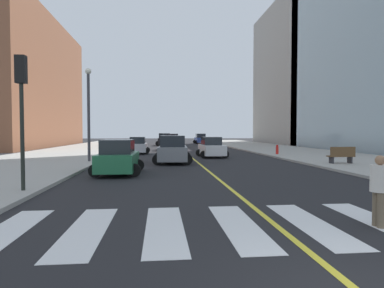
{
  "coord_description": "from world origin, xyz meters",
  "views": [
    {
      "loc": [
        -2.81,
        -3.7,
        2.28
      ],
      "look_at": [
        1.05,
        35.19,
        0.81
      ],
      "focal_mm": 30.51,
      "sensor_mm": 36.0,
      "label": 1
    }
  ],
  "objects_px": {
    "park_bench": "(341,155)",
    "car_white_second": "(212,148)",
    "car_gray_sixth": "(173,150)",
    "pedestrian_crossing": "(380,188)",
    "car_black_nearest": "(164,140)",
    "car_red_third": "(170,142)",
    "street_lamp": "(89,106)",
    "car_blue_fifth": "(201,139)",
    "fire_hydrant": "(277,150)",
    "car_green_fourth": "(118,158)",
    "car_silver_seventh": "(138,146)",
    "traffic_light_far_corner": "(22,96)"
  },
  "relations": [
    {
      "from": "car_red_third",
      "to": "car_gray_sixth",
      "type": "distance_m",
      "value": 16.54
    },
    {
      "from": "car_blue_fifth",
      "to": "fire_hydrant",
      "type": "bearing_deg",
      "value": 94.91
    },
    {
      "from": "car_red_third",
      "to": "street_lamp",
      "type": "xyz_separation_m",
      "value": [
        -6.43,
        -15.98,
        3.2
      ]
    },
    {
      "from": "car_black_nearest",
      "to": "car_white_second",
      "type": "bearing_deg",
      "value": -81.34
    },
    {
      "from": "car_green_fourth",
      "to": "car_blue_fifth",
      "type": "relative_size",
      "value": 0.96
    },
    {
      "from": "traffic_light_far_corner",
      "to": "park_bench",
      "type": "relative_size",
      "value": 2.68
    },
    {
      "from": "car_gray_sixth",
      "to": "fire_hydrant",
      "type": "distance_m",
      "value": 12.14
    },
    {
      "from": "car_black_nearest",
      "to": "street_lamp",
      "type": "xyz_separation_m",
      "value": [
        -5.85,
        -29.59,
        3.2
      ]
    },
    {
      "from": "car_black_nearest",
      "to": "traffic_light_far_corner",
      "type": "relative_size",
      "value": 0.94
    },
    {
      "from": "fire_hydrant",
      "to": "street_lamp",
      "type": "relative_size",
      "value": 0.13
    },
    {
      "from": "car_gray_sixth",
      "to": "pedestrian_crossing",
      "type": "height_order",
      "value": "car_gray_sixth"
    },
    {
      "from": "car_black_nearest",
      "to": "car_green_fourth",
      "type": "distance_m",
      "value": 36.18
    },
    {
      "from": "car_silver_seventh",
      "to": "park_bench",
      "type": "distance_m",
      "value": 19.8
    },
    {
      "from": "car_green_fourth",
      "to": "car_red_third",
      "type": "bearing_deg",
      "value": 82.09
    },
    {
      "from": "car_red_third",
      "to": "car_gray_sixth",
      "type": "xyz_separation_m",
      "value": [
        -0.37,
        -16.54,
        -0.02
      ]
    },
    {
      "from": "traffic_light_far_corner",
      "to": "fire_hydrant",
      "type": "distance_m",
      "value": 24.24
    },
    {
      "from": "car_blue_fifth",
      "to": "traffic_light_far_corner",
      "type": "xyz_separation_m",
      "value": [
        -12.81,
        -49.65,
        2.67
      ]
    },
    {
      "from": "car_red_third",
      "to": "street_lamp",
      "type": "relative_size",
      "value": 0.68
    },
    {
      "from": "park_bench",
      "to": "street_lamp",
      "type": "height_order",
      "value": "street_lamp"
    },
    {
      "from": "car_blue_fifth",
      "to": "fire_hydrant",
      "type": "distance_m",
      "value": 32.02
    },
    {
      "from": "car_blue_fifth",
      "to": "pedestrian_crossing",
      "type": "bearing_deg",
      "value": 86.14
    },
    {
      "from": "car_white_second",
      "to": "car_red_third",
      "type": "distance_m",
      "value": 11.78
    },
    {
      "from": "car_white_second",
      "to": "park_bench",
      "type": "relative_size",
      "value": 2.26
    },
    {
      "from": "car_silver_seventh",
      "to": "car_blue_fifth",
      "type": "bearing_deg",
      "value": 70.15
    },
    {
      "from": "car_gray_sixth",
      "to": "fire_hydrant",
      "type": "bearing_deg",
      "value": 34.92
    },
    {
      "from": "car_black_nearest",
      "to": "car_green_fourth",
      "type": "xyz_separation_m",
      "value": [
        -2.96,
        -36.06,
        -0.08
      ]
    },
    {
      "from": "car_white_second",
      "to": "park_bench",
      "type": "height_order",
      "value": "car_white_second"
    },
    {
      "from": "car_black_nearest",
      "to": "car_white_second",
      "type": "relative_size",
      "value": 1.11
    },
    {
      "from": "traffic_light_far_corner",
      "to": "car_white_second",
      "type": "bearing_deg",
      "value": 59.88
    },
    {
      "from": "car_red_third",
      "to": "park_bench",
      "type": "xyz_separation_m",
      "value": [
        10.92,
        -19.41,
        -0.27
      ]
    },
    {
      "from": "car_gray_sixth",
      "to": "pedestrian_crossing",
      "type": "bearing_deg",
      "value": -72.72
    },
    {
      "from": "car_red_third",
      "to": "fire_hydrant",
      "type": "xyz_separation_m",
      "value": [
        9.9,
        -10.07,
        -0.38
      ]
    },
    {
      "from": "car_red_third",
      "to": "traffic_light_far_corner",
      "type": "height_order",
      "value": "traffic_light_far_corner"
    },
    {
      "from": "park_bench",
      "to": "car_white_second",
      "type": "bearing_deg",
      "value": 40.59
    },
    {
      "from": "car_gray_sixth",
      "to": "car_silver_seventh",
      "type": "height_order",
      "value": "car_gray_sixth"
    },
    {
      "from": "car_gray_sixth",
      "to": "pedestrian_crossing",
      "type": "relative_size",
      "value": 2.66
    },
    {
      "from": "car_white_second",
      "to": "car_red_third",
      "type": "bearing_deg",
      "value": -75.73
    },
    {
      "from": "car_silver_seventh",
      "to": "pedestrian_crossing",
      "type": "bearing_deg",
      "value": -74.37
    },
    {
      "from": "car_silver_seventh",
      "to": "car_white_second",
      "type": "bearing_deg",
      "value": -37.56
    },
    {
      "from": "car_silver_seventh",
      "to": "fire_hydrant",
      "type": "height_order",
      "value": "car_silver_seventh"
    },
    {
      "from": "car_white_second",
      "to": "car_gray_sixth",
      "type": "xyz_separation_m",
      "value": [
        -3.72,
        -5.25,
        0.09
      ]
    },
    {
      "from": "car_blue_fifth",
      "to": "car_gray_sixth",
      "type": "relative_size",
      "value": 0.95
    },
    {
      "from": "car_green_fourth",
      "to": "car_black_nearest",
      "type": "bearing_deg",
      "value": 86.34
    },
    {
      "from": "car_black_nearest",
      "to": "car_green_fourth",
      "type": "bearing_deg",
      "value": -94.99
    },
    {
      "from": "car_gray_sixth",
      "to": "traffic_light_far_corner",
      "type": "xyz_separation_m",
      "value": [
        -5.9,
        -11.34,
        2.64
      ]
    },
    {
      "from": "pedestrian_crossing",
      "to": "car_gray_sixth",
      "type": "bearing_deg",
      "value": 15.36
    },
    {
      "from": "park_bench",
      "to": "fire_hydrant",
      "type": "distance_m",
      "value": 9.4
    },
    {
      "from": "car_white_second",
      "to": "park_bench",
      "type": "bearing_deg",
      "value": 130.76
    },
    {
      "from": "car_white_second",
      "to": "car_gray_sixth",
      "type": "height_order",
      "value": "car_gray_sixth"
    },
    {
      "from": "car_black_nearest",
      "to": "car_red_third",
      "type": "relative_size",
      "value": 1.0
    }
  ]
}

